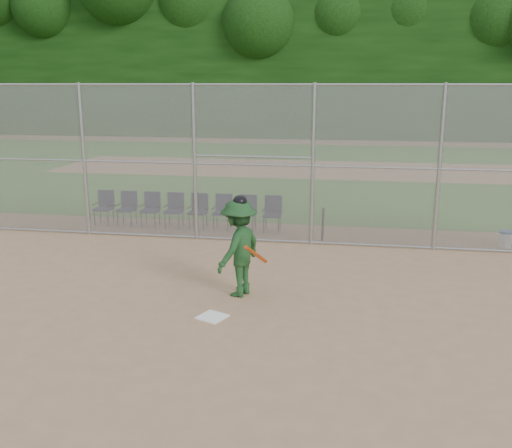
% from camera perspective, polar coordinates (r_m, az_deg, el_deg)
% --- Properties ---
extents(ground, '(100.00, 100.00, 0.00)m').
position_cam_1_polar(ground, '(10.01, -2.39, -9.56)').
color(ground, tan).
rests_on(ground, ground).
extents(grass_strip, '(100.00, 100.00, 0.00)m').
position_cam_1_polar(grass_strip, '(27.34, 5.38, 5.50)').
color(grass_strip, '#326D20').
rests_on(grass_strip, ground).
extents(dirt_patch_far, '(24.00, 24.00, 0.00)m').
position_cam_1_polar(dirt_patch_far, '(27.34, 5.38, 5.51)').
color(dirt_patch_far, tan).
rests_on(dirt_patch_far, ground).
extents(backstop_fence, '(16.09, 0.09, 4.00)m').
position_cam_1_polar(backstop_fence, '(14.24, 1.67, 6.19)').
color(backstop_fence, gray).
rests_on(backstop_fence, ground).
extents(treeline, '(81.00, 60.00, 11.00)m').
position_cam_1_polar(treeline, '(29.08, 5.95, 16.85)').
color(treeline, black).
rests_on(treeline, ground).
extents(home_plate, '(0.59, 0.59, 0.02)m').
position_cam_1_polar(home_plate, '(10.13, -4.41, -9.24)').
color(home_plate, white).
rests_on(home_plate, ground).
extents(batter_at_plate, '(1.12, 1.46, 1.97)m').
position_cam_1_polar(batter_at_plate, '(10.83, -1.73, -2.35)').
color(batter_at_plate, '#1C461F').
rests_on(batter_at_plate, ground).
extents(water_cooler, '(0.33, 0.33, 0.42)m').
position_cam_1_polar(water_cooler, '(15.48, 23.66, -1.39)').
color(water_cooler, white).
rests_on(water_cooler, ground).
extents(spare_bats, '(0.36, 0.24, 0.85)m').
position_cam_1_polar(spare_bats, '(14.89, 6.12, 0.00)').
color(spare_bats, '#D84C14').
rests_on(spare_bats, ground).
extents(chair_0, '(0.54, 0.52, 0.96)m').
position_cam_1_polar(chair_0, '(17.02, -15.01, 1.57)').
color(chair_0, '#10173B').
rests_on(chair_0, ground).
extents(chair_1, '(0.54, 0.52, 0.96)m').
position_cam_1_polar(chair_1, '(16.75, -12.81, 1.50)').
color(chair_1, '#10173B').
rests_on(chair_1, ground).
extents(chair_2, '(0.54, 0.52, 0.96)m').
position_cam_1_polar(chair_2, '(16.49, -10.55, 1.42)').
color(chair_2, '#10173B').
rests_on(chair_2, ground).
extents(chair_3, '(0.54, 0.52, 0.96)m').
position_cam_1_polar(chair_3, '(16.27, -8.23, 1.34)').
color(chair_3, '#10173B').
rests_on(chair_3, ground).
extents(chair_4, '(0.54, 0.52, 0.96)m').
position_cam_1_polar(chair_4, '(16.07, -5.84, 1.26)').
color(chair_4, '#10173B').
rests_on(chair_4, ground).
extents(chair_5, '(0.54, 0.52, 0.96)m').
position_cam_1_polar(chair_5, '(15.90, -3.39, 1.17)').
color(chair_5, '#10173B').
rests_on(chair_5, ground).
extents(chair_6, '(0.54, 0.52, 0.96)m').
position_cam_1_polar(chair_6, '(15.77, -0.90, 1.08)').
color(chair_6, '#10173B').
rests_on(chair_6, ground).
extents(chair_7, '(0.54, 0.52, 0.96)m').
position_cam_1_polar(chair_7, '(15.66, 1.63, 0.99)').
color(chair_7, '#10173B').
rests_on(chair_7, ground).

